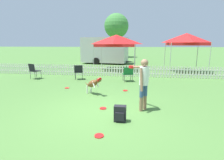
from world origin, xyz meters
The scene contains 16 objects.
ground_plane centered at (0.00, 0.00, 0.00)m, with size 240.00×240.00×0.00m, color #4C7A38.
handler_person centered at (1.27, 0.36, 1.00)m, with size 0.69×1.01×1.60m.
leaping_dog centered at (-0.67, 1.82, 0.46)m, with size 0.91×0.73×0.77m.
frisbee_near_handler centered at (0.03, 0.26, 0.01)m, with size 0.21×0.21×0.02m.
frisbee_near_dog centered at (-2.15, 2.63, 0.01)m, with size 0.21×0.21×0.02m.
frisbee_midfield centered at (0.27, -1.43, 0.01)m, with size 0.21×0.21×0.02m.
frisbee_far_scatter centered at (0.59, 2.55, 0.01)m, with size 0.21×0.21×0.02m.
backpack_on_grass centered at (0.66, -0.59, 0.22)m, with size 0.32×0.23×0.44m.
picket_fence centered at (0.00, 6.03, 0.36)m, with size 20.00×0.04×0.71m.
folding_chair_blue_left centered at (0.61, 4.50, 0.48)m, with size 0.63×0.64×0.81m.
folding_chair_center centered at (-2.25, 4.66, 0.51)m, with size 0.60×0.61×0.85m.
folding_chair_green_right centered at (-4.92, 4.46, 0.55)m, with size 0.65×0.66×0.91m.
canopy_tent_main centered at (4.59, 8.69, 2.37)m, with size 2.57×2.57×2.82m.
canopy_tent_secondary centered at (-0.59, 9.02, 2.29)m, with size 3.02×3.02×2.76m.
equipment_trailer centered at (-2.29, 13.43, 1.42)m, with size 5.49×2.90×2.70m.
tree_left_grove centered at (-2.17, 22.48, 4.71)m, with size 3.69×3.69×6.58m.
Camera 1 is at (1.07, -4.95, 2.04)m, focal length 28.00 mm.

